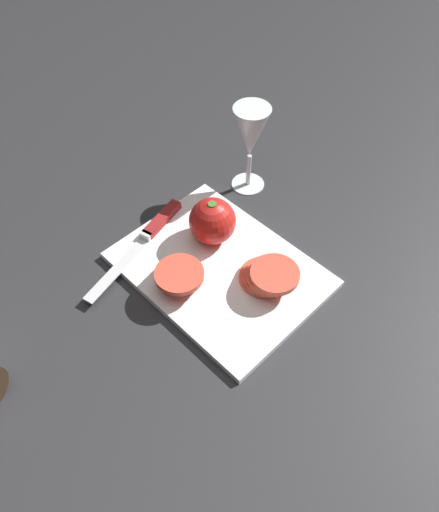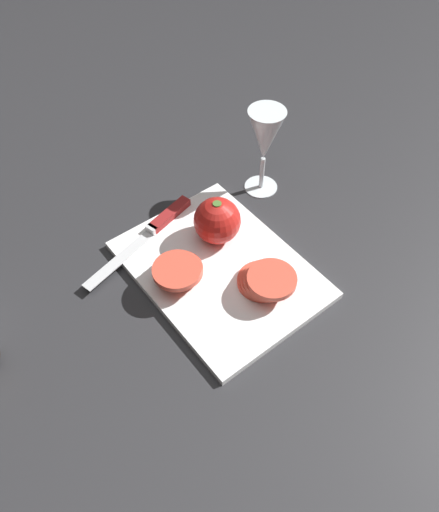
{
  "view_description": "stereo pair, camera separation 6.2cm",
  "coord_description": "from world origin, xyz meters",
  "px_view_note": "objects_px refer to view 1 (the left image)",
  "views": [
    {
      "loc": [
        -0.32,
        0.41,
        0.69
      ],
      "look_at": [
        0.06,
        0.03,
        0.04
      ],
      "focal_mm": 35.0,
      "sensor_mm": 36.0,
      "label": 1
    },
    {
      "loc": [
        -0.36,
        0.36,
        0.69
      ],
      "look_at": [
        0.06,
        0.03,
        0.04
      ],
      "focal_mm": 35.0,
      "sensor_mm": 36.0,
      "label": 2
    }
  ],
  "objects_px": {
    "whole_tomato": "(212,221)",
    "tomato_slice_stack_near": "(270,275)",
    "wine_glass": "(251,136)",
    "tomato_slice_stack_far": "(180,274)",
    "knife": "(153,229)"
  },
  "relations": [
    {
      "from": "wine_glass",
      "to": "tomato_slice_stack_far",
      "type": "relative_size",
      "value": 1.81
    },
    {
      "from": "knife",
      "to": "tomato_slice_stack_near",
      "type": "xyz_separation_m",
      "value": [
        -0.23,
        -0.06,
        0.01
      ]
    },
    {
      "from": "knife",
      "to": "whole_tomato",
      "type": "bearing_deg",
      "value": 113.61
    },
    {
      "from": "whole_tomato",
      "to": "tomato_slice_stack_far",
      "type": "xyz_separation_m",
      "value": [
        -0.03,
        0.11,
        -0.02
      ]
    },
    {
      "from": "whole_tomato",
      "to": "tomato_slice_stack_near",
      "type": "relative_size",
      "value": 0.81
    },
    {
      "from": "wine_glass",
      "to": "tomato_slice_stack_near",
      "type": "relative_size",
      "value": 1.71
    },
    {
      "from": "knife",
      "to": "tomato_slice_stack_far",
      "type": "height_order",
      "value": "tomato_slice_stack_far"
    },
    {
      "from": "wine_glass",
      "to": "tomato_slice_stack_near",
      "type": "distance_m",
      "value": 0.27
    },
    {
      "from": "tomato_slice_stack_near",
      "to": "tomato_slice_stack_far",
      "type": "height_order",
      "value": "same"
    },
    {
      "from": "knife",
      "to": "tomato_slice_stack_near",
      "type": "relative_size",
      "value": 2.46
    },
    {
      "from": "wine_glass",
      "to": "knife",
      "type": "distance_m",
      "value": 0.25
    },
    {
      "from": "tomato_slice_stack_near",
      "to": "tomato_slice_stack_far",
      "type": "xyz_separation_m",
      "value": [
        0.11,
        0.1,
        0.0
      ]
    },
    {
      "from": "whole_tomato",
      "to": "knife",
      "type": "relative_size",
      "value": 0.33
    },
    {
      "from": "wine_glass",
      "to": "tomato_slice_stack_far",
      "type": "distance_m",
      "value": 0.29
    },
    {
      "from": "whole_tomato",
      "to": "tomato_slice_stack_far",
      "type": "relative_size",
      "value": 0.86
    }
  ]
}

